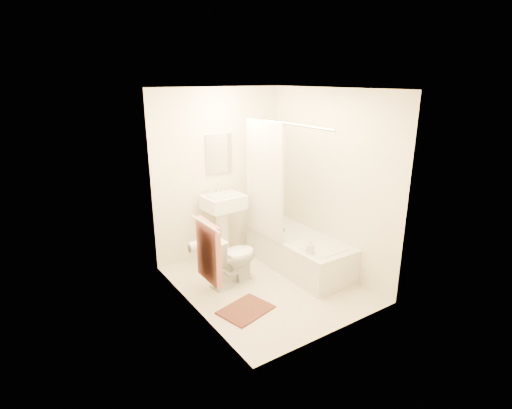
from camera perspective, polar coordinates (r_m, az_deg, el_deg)
floor at (r=5.20m, az=1.56°, el=-11.28°), size 2.40×2.40×0.00m
ceiling at (r=4.54m, az=1.82°, el=16.23°), size 2.40×2.40×0.00m
wall_back at (r=5.72m, az=-5.31°, el=4.32°), size 2.00×0.02×2.40m
wall_left at (r=4.26m, az=-9.37°, el=-0.57°), size 0.02×2.40×2.40m
wall_right at (r=5.35m, az=10.46°, el=3.17°), size 0.02×2.40×2.40m
mirror at (r=5.64m, az=-5.30°, el=7.25°), size 0.40×0.03×0.55m
curtain_rod at (r=4.83m, az=4.03°, el=11.53°), size 0.03×1.70×0.03m
shower_curtain at (r=5.29m, az=1.20°, el=3.51°), size 0.04×0.80×1.55m
towel_bar at (r=4.09m, az=-7.32°, el=-2.72°), size 0.02×0.60×0.02m
towel at (r=4.22m, az=-6.78°, el=-6.71°), size 0.06×0.45×0.66m
toilet_paper at (r=4.56m, az=-8.89°, el=-5.99°), size 0.11×0.12×0.12m
toilet at (r=5.09m, az=-3.55°, el=-7.63°), size 0.75×0.49×0.69m
sink at (r=5.66m, az=-4.68°, el=-2.92°), size 0.56×0.46×1.05m
bathtub at (r=5.57m, az=6.12°, el=-6.71°), size 0.70×1.59×0.45m
bath_mat at (r=4.67m, az=-1.47°, el=-14.80°), size 0.65×0.55×0.02m
soap_bottle at (r=4.95m, az=7.80°, el=-6.05°), size 0.10×0.10×0.17m
scrub_brush at (r=5.69m, az=3.59°, el=-3.41°), size 0.15×0.22×0.04m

